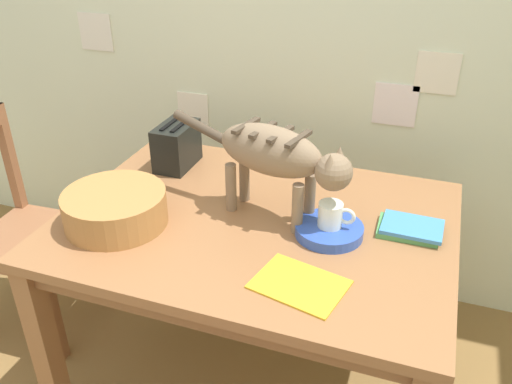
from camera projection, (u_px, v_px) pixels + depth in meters
The scene contains 10 objects.
wall_rear at pixel (315, 11), 2.15m from camera, with size 4.53×0.11×2.50m.
dining_table at pixel (256, 240), 1.81m from camera, with size 1.28×0.96×0.73m.
cat at pixel (277, 156), 1.66m from camera, with size 0.65×0.23×0.32m.
saucer_bowl at pixel (329, 230), 1.67m from camera, with size 0.21×0.21×0.03m, color blue.
coffee_mug at pixel (332, 215), 1.64m from camera, with size 0.12×0.08×0.08m.
magazine at pixel (299, 284), 1.46m from camera, with size 0.24×0.18×0.01m, color gold.
book_stack at pixel (410, 228), 1.69m from camera, with size 0.20×0.14×0.03m.
wicker_basket at pixel (115, 208), 1.71m from camera, with size 0.33×0.33×0.11m.
toaster at pixel (177, 146), 2.06m from camera, with size 0.12×0.20×0.18m.
wooden_chair_near at pixel (22, 233), 2.20m from camera, with size 0.44×0.44×0.92m.
Camera 1 is at (0.52, -0.51, 1.67)m, focal length 37.55 mm.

